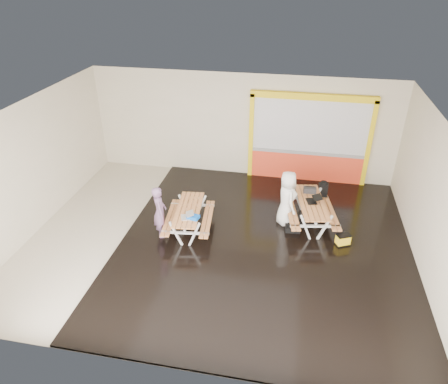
% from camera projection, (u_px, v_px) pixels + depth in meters
% --- Properties ---
extents(room, '(10.02, 8.02, 3.52)m').
position_uv_depth(room, '(217.00, 183.00, 10.06)').
color(room, beige).
rests_on(room, ground).
extents(deck, '(7.50, 7.98, 0.05)m').
position_uv_depth(deck, '(264.00, 245.00, 10.71)').
color(deck, black).
rests_on(deck, room).
extents(kiosk, '(3.88, 0.16, 3.00)m').
position_uv_depth(kiosk, '(309.00, 141.00, 13.20)').
color(kiosk, '#FA4525').
rests_on(kiosk, room).
extents(picnic_table_left, '(1.43, 1.95, 0.73)m').
position_uv_depth(picnic_table_left, '(189.00, 214.00, 11.04)').
color(picnic_table_left, '#D98D51').
rests_on(picnic_table_left, deck).
extents(picnic_table_right, '(1.63, 2.13, 0.77)m').
position_uv_depth(picnic_table_right, '(311.00, 207.00, 11.29)').
color(picnic_table_right, '#D98D51').
rests_on(picnic_table_right, deck).
extents(person_left, '(0.53, 0.63, 1.46)m').
position_uv_depth(person_left, '(160.00, 212.00, 10.75)').
color(person_left, slate).
rests_on(person_left, deck).
extents(person_right, '(0.78, 0.93, 1.63)m').
position_uv_depth(person_right, '(287.00, 199.00, 11.26)').
color(person_right, white).
rests_on(person_right, deck).
extents(laptop_left, '(0.41, 0.39, 0.14)m').
position_uv_depth(laptop_left, '(187.00, 216.00, 10.56)').
color(laptop_left, silver).
rests_on(laptop_left, picnic_table_left).
extents(laptop_right, '(0.46, 0.43, 0.17)m').
position_uv_depth(laptop_right, '(314.00, 200.00, 11.17)').
color(laptop_right, black).
rests_on(laptop_right, picnic_table_right).
extents(blue_pouch, '(0.33, 0.27, 0.09)m').
position_uv_depth(blue_pouch, '(193.00, 217.00, 10.52)').
color(blue_pouch, blue).
rests_on(blue_pouch, picnic_table_left).
extents(toolbox, '(0.37, 0.20, 0.21)m').
position_uv_depth(toolbox, '(310.00, 190.00, 11.59)').
color(toolbox, black).
rests_on(toolbox, picnic_table_right).
extents(backpack, '(0.29, 0.20, 0.47)m').
position_uv_depth(backpack, '(323.00, 189.00, 11.95)').
color(backpack, black).
rests_on(backpack, picnic_table_right).
extents(dark_case, '(0.43, 0.34, 0.15)m').
position_uv_depth(dark_case, '(293.00, 228.00, 11.22)').
color(dark_case, black).
rests_on(dark_case, deck).
extents(fluke_bag, '(0.43, 0.37, 0.31)m').
position_uv_depth(fluke_bag, '(343.00, 240.00, 10.63)').
color(fluke_bag, black).
rests_on(fluke_bag, deck).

